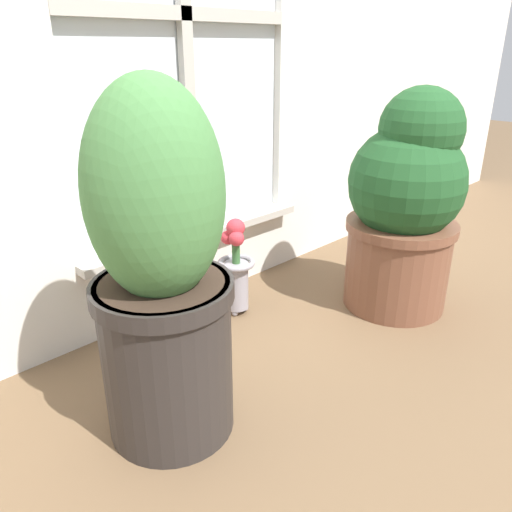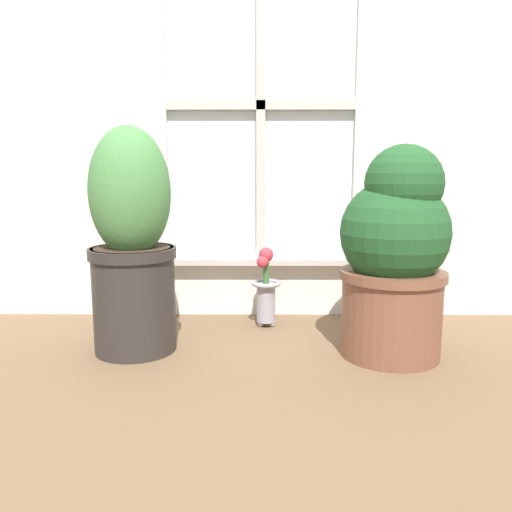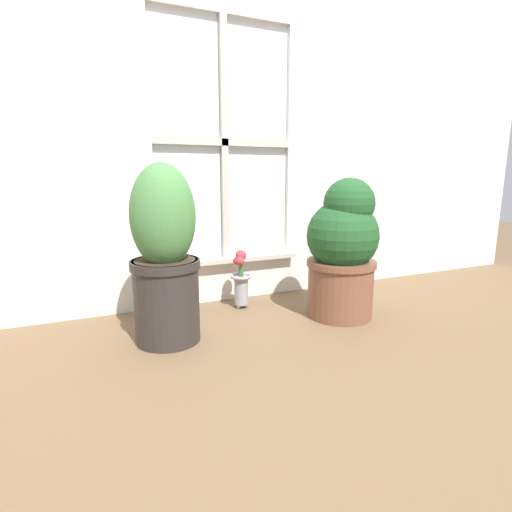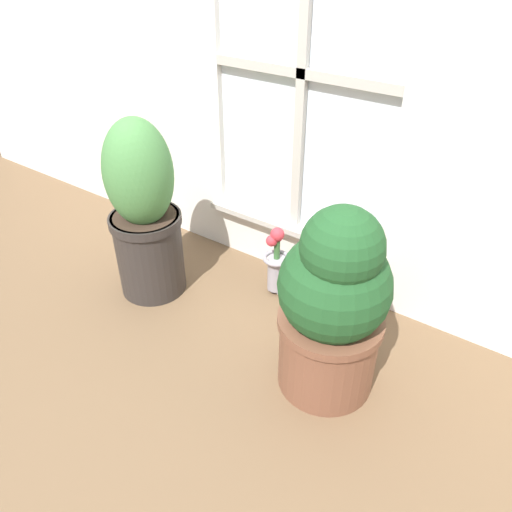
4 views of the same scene
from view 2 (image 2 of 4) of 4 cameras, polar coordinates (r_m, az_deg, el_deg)
name	(u,v)px [view 2 (image 2 of 4)]	position (r m, az deg, el deg)	size (l,w,h in m)	color
ground_plane	(261,374)	(1.50, 0.59, -13.31)	(10.00, 10.00, 0.00)	brown
potted_plant_left	(132,244)	(1.66, -13.96, 1.39)	(0.28, 0.28, 0.73)	#2D2826
potted_plant_right	(395,254)	(1.62, 15.60, 0.26)	(0.34, 0.34, 0.67)	brown
flower_vase	(266,288)	(1.91, 1.11, -3.71)	(0.11, 0.11, 0.31)	#99939E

